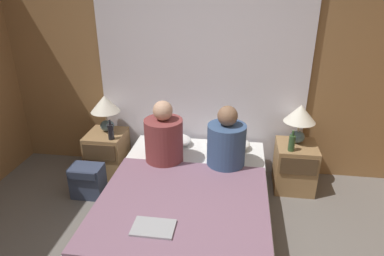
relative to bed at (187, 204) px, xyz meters
The scene contains 16 objects.
wall_back 1.55m from the bed, 90.00° to the left, with size 4.72×0.06×2.50m.
curtain_panel 1.40m from the bed, 90.00° to the left, with size 2.56×0.02×2.21m.
bed is the anchor object (origin of this frame).
nightstand_left 1.34m from the bed, 144.35° to the left, with size 0.43×0.46×0.53m.
nightstand_right 1.34m from the bed, 35.65° to the left, with size 0.43×0.46×0.53m.
lamp_left 1.52m from the bed, 141.72° to the left, with size 0.34×0.34×0.44m.
lamp_right 1.52m from the bed, 38.28° to the left, with size 0.34×0.34×0.44m.
pillow_left 0.92m from the bed, 112.22° to the left, with size 0.51×0.35×0.12m.
pillow_right 0.92m from the bed, 67.78° to the left, with size 0.51×0.35×0.12m.
blanket_on_bed 0.39m from the bed, 90.00° to the right, with size 1.46×1.38×0.03m.
person_left_in_bed 0.71m from the bed, 126.37° to the left, with size 0.39×0.39×0.67m.
person_right_in_bed 0.71m from the bed, 51.49° to the left, with size 0.39×0.39×0.65m.
beer_bottle_on_left_stand 1.23m from the bed, 146.27° to the left, with size 0.07×0.07×0.24m.
beer_bottle_on_right_stand 1.26m from the bed, 32.67° to the left, with size 0.07×0.07×0.23m.
laptop_on_bed 0.72m from the bed, 103.40° to the right, with size 0.32×0.22×0.02m.
backpack_on_floor 1.17m from the bed, 165.55° to the left, with size 0.34×0.26×0.36m.
Camera 1 is at (0.42, -1.80, 2.20)m, focal length 32.00 mm.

